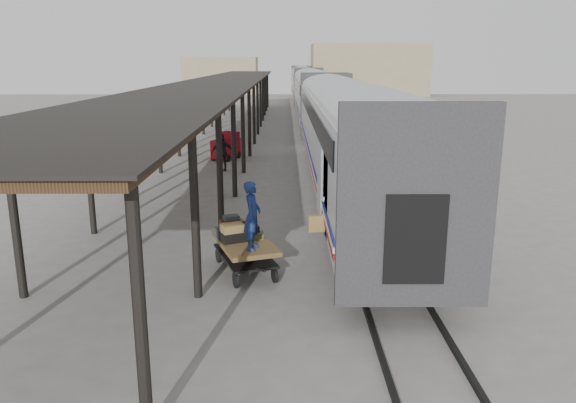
% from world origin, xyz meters
% --- Properties ---
extents(ground, '(160.00, 160.00, 0.00)m').
position_xyz_m(ground, '(0.00, 0.00, 0.00)').
color(ground, slate).
rests_on(ground, ground).
extents(train, '(3.45, 76.01, 4.01)m').
position_xyz_m(train, '(3.19, 33.79, 2.69)').
color(train, silver).
rests_on(train, ground).
extents(canopy, '(4.90, 64.30, 4.15)m').
position_xyz_m(canopy, '(-3.40, 24.00, 4.00)').
color(canopy, '#422B19').
rests_on(canopy, ground).
extents(rails, '(1.54, 150.00, 0.12)m').
position_xyz_m(rails, '(3.20, 34.00, 0.06)').
color(rails, black).
rests_on(rails, ground).
extents(building_far, '(18.00, 10.00, 8.00)m').
position_xyz_m(building_far, '(14.00, 78.00, 4.00)').
color(building_far, tan).
rests_on(building_far, ground).
extents(building_left, '(12.00, 8.00, 6.00)m').
position_xyz_m(building_left, '(-10.00, 82.00, 3.00)').
color(building_left, tan).
rests_on(building_left, ground).
extents(baggage_cart, '(1.98, 2.68, 0.86)m').
position_xyz_m(baggage_cart, '(-0.36, -0.41, 0.65)').
color(baggage_cart, brown).
rests_on(baggage_cart, ground).
extents(suitcase_stack, '(1.40, 1.40, 0.56)m').
position_xyz_m(suitcase_stack, '(-0.60, -0.14, 1.06)').
color(suitcase_stack, '#363538').
rests_on(suitcase_stack, baggage_cart).
extents(luggage_tug, '(1.60, 1.95, 1.49)m').
position_xyz_m(luggage_tug, '(-2.60, 16.96, 0.68)').
color(luggage_tug, maroon).
rests_on(luggage_tug, ground).
extents(porter, '(0.51, 0.69, 1.71)m').
position_xyz_m(porter, '(-0.11, -1.06, 1.72)').
color(porter, navy).
rests_on(porter, baggage_cart).
extents(pedestrian, '(1.19, 0.73, 1.89)m').
position_xyz_m(pedestrian, '(-2.43, 13.45, 0.95)').
color(pedestrian, black).
rests_on(pedestrian, ground).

